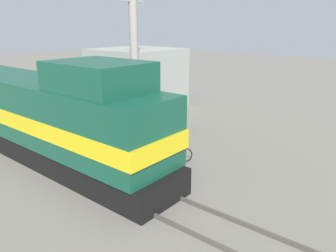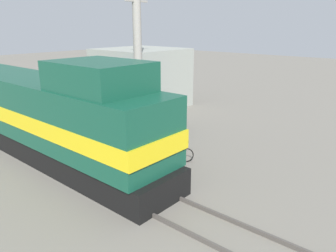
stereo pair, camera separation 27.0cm
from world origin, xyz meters
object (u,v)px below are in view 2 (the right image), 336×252
Objects in this scene: bicycle at (184,148)px; utility_pole at (138,55)px; vendor_umbrella at (159,99)px; person_bystander at (182,147)px; billboard_sign at (121,76)px; locomotive at (43,114)px.

utility_pole is at bearing 110.69° from bicycle.
utility_pole reaches higher than vendor_umbrella.
utility_pole is 8.30m from person_bystander.
bicycle is at bearing -110.01° from billboard_sign.
billboard_sign is (0.08, 1.78, -1.44)m from utility_pole.
bicycle is (4.26, -5.25, -1.67)m from locomotive.
person_bystander is (-3.87, -8.33, -1.94)m from billboard_sign.
vendor_umbrella reaches higher than bicycle.
person_bystander is (-3.80, -6.56, -3.38)m from utility_pole.
bicycle is (-2.70, -5.84, -3.92)m from utility_pole.
vendor_umbrella reaches higher than person_bystander.
billboard_sign is at bearing 87.51° from utility_pole.
billboard_sign is at bearing 115.46° from bicycle.
vendor_umbrella is (6.34, -1.73, -0.10)m from locomotive.
locomotive is 1.97× the size of utility_pole.
utility_pole is 2.29m from billboard_sign.
billboard_sign is 2.27× the size of person_bystander.
locomotive is 9.26× the size of bicycle.
vendor_umbrella is at bearing 105.00° from bicycle.
utility_pole reaches higher than bicycle.
person_bystander is at bearing -101.47° from bicycle.
utility_pole is 5.13× the size of person_bystander.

